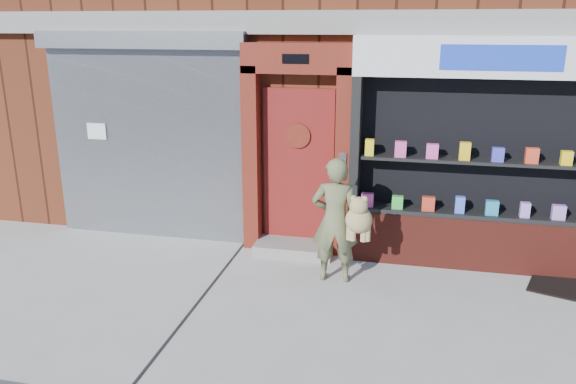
% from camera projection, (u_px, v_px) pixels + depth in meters
% --- Properties ---
extents(ground, '(80.00, 80.00, 0.00)m').
position_uv_depth(ground, '(329.00, 317.00, 6.26)').
color(ground, '#9E9E99').
rests_on(ground, ground).
extents(shutter_bay, '(3.10, 0.30, 3.04)m').
position_uv_depth(shutter_bay, '(147.00, 125.00, 8.18)').
color(shutter_bay, gray).
rests_on(shutter_bay, ground).
extents(red_door_bay, '(1.52, 0.58, 2.90)m').
position_uv_depth(red_door_bay, '(297.00, 150.00, 7.73)').
color(red_door_bay, '#5A180F').
rests_on(red_door_bay, ground).
extents(pharmacy_bay, '(3.50, 0.41, 3.00)m').
position_uv_depth(pharmacy_bay, '(487.00, 167.00, 7.20)').
color(pharmacy_bay, maroon).
rests_on(pharmacy_bay, ground).
extents(woman, '(0.77, 0.49, 1.60)m').
position_uv_depth(woman, '(338.00, 220.00, 6.92)').
color(woman, '#636743').
rests_on(woman, ground).
extents(doormat, '(1.10, 0.92, 0.02)m').
position_uv_depth(doormat, '(571.00, 289.00, 6.89)').
color(doormat, black).
rests_on(doormat, ground).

